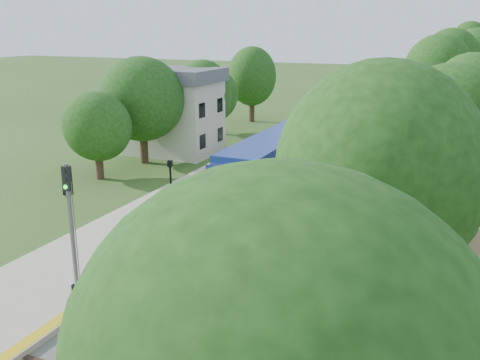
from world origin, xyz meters
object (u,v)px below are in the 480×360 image
at_px(signal_gantry, 393,85).
at_px(train, 392,90).
at_px(lamppost_mid, 73,246).
at_px(signal_farside, 378,139).
at_px(signal_platform, 71,217).
at_px(lamppost_far, 171,197).
at_px(station_building, 173,111).

relative_size(signal_gantry, train, 0.07).
relative_size(train, lamppost_mid, 24.20).
bearing_deg(signal_farside, train, 97.28).
xyz_separation_m(lamppost_mid, signal_farside, (9.44, 19.76, 1.74)).
relative_size(signal_gantry, signal_farside, 1.22).
height_order(lamppost_mid, signal_platform, signal_platform).
relative_size(signal_platform, signal_farside, 0.87).
distance_m(train, lamppost_far, 59.59).
bearing_deg(lamppost_far, train, 86.52).
xyz_separation_m(signal_gantry, train, (-2.47, 16.66, -2.56)).
height_order(lamppost_far, signal_platform, signal_platform).
distance_m(lamppost_far, signal_platform, 9.41).
height_order(station_building, signal_farside, station_building).
height_order(lamppost_far, signal_farside, signal_farside).
distance_m(station_building, signal_platform, 29.20).
bearing_deg(signal_gantry, signal_platform, -95.90).
bearing_deg(lamppost_mid, train, 87.28).
xyz_separation_m(station_building, lamppost_far, (10.38, -17.83, -1.94)).
distance_m(train, signal_platform, 68.75).
relative_size(station_building, signal_farside, 1.25).
bearing_deg(station_building, signal_platform, -67.67).
bearing_deg(signal_gantry, train, 98.44).
bearing_deg(signal_platform, train, 87.58).
xyz_separation_m(lamppost_far, signal_platform, (0.72, -9.18, 1.92)).
distance_m(lamppost_mid, signal_farside, 21.97).
height_order(station_building, lamppost_mid, station_building).
bearing_deg(signal_platform, station_building, 112.33).
xyz_separation_m(signal_gantry, lamppost_mid, (-5.71, -51.65, -2.22)).
relative_size(train, signal_platform, 20.04).
xyz_separation_m(station_building, signal_gantry, (16.47, 24.99, 0.73)).
xyz_separation_m(signal_gantry, signal_platform, (-5.37, -52.00, -0.75)).
distance_m(lamppost_far, signal_farside, 14.87).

